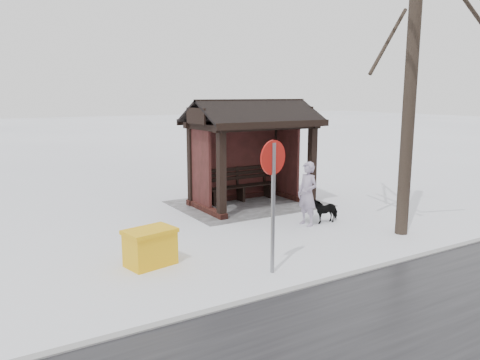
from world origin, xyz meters
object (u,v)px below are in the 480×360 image
dog (324,210)px  road_sign (273,179)px  bus_shelter (249,131)px  pedestrian (307,194)px  grit_bin (150,247)px

dog → road_sign: 4.04m
bus_shelter → road_sign: 5.43m
pedestrian → road_sign: size_ratio=0.66×
dog → grit_bin: size_ratio=0.71×
road_sign → dog: bearing=-158.4°
grit_bin → road_sign: road_sign is taller
dog → grit_bin: grit_bin is taller
bus_shelter → road_sign: bus_shelter is taller
bus_shelter → road_sign: (2.50, 4.80, -0.42)m
pedestrian → road_sign: road_sign is taller
bus_shelter → road_sign: bearing=62.5°
bus_shelter → grit_bin: (4.28, 3.31, -1.80)m
pedestrian → dog: (-0.56, 0.00, -0.49)m
dog → grit_bin: bearing=-81.7°
bus_shelter → grit_bin: bus_shelter is taller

